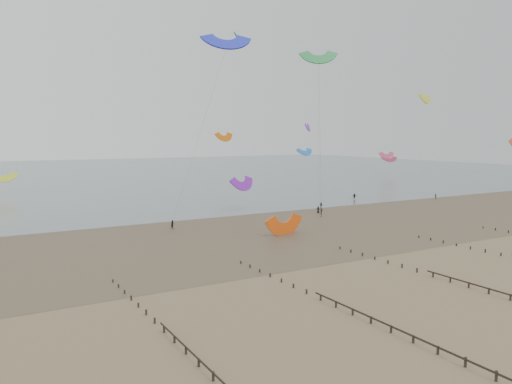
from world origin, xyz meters
The scene contains 5 objects.
ground centered at (0.00, 0.00, 0.00)m, with size 500.00×500.00×0.00m, color brown.
sea_and_shore centered at (-4.08, 34.40, 0.01)m, with size 500.00×665.00×0.03m.
kitesurfers centered at (22.16, 48.46, 0.83)m, with size 134.87×21.30×1.78m.
grounded_kite centered at (3.04, 26.55, 0.00)m, with size 7.45×3.90×5.67m, color #FF5810, non-canonical shape.
kites_airborne centered at (-8.72, 88.23, 21.68)m, with size 247.14×105.18×43.46m.
Camera 1 is at (-46.85, -48.76, 17.97)m, focal length 35.00 mm.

